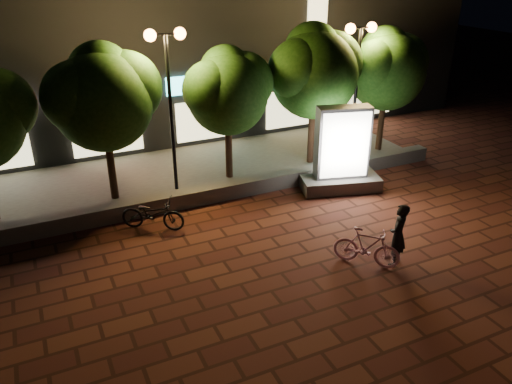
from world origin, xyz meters
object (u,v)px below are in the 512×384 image
street_lamp_right (359,57)px  scooter_parked (153,214)px  scooter_pink (367,247)px  tree_mid (228,88)px  tree_far_right (387,66)px  street_lamp_left (168,70)px  ad_kiosk (341,156)px  tree_right (315,69)px  rider (398,235)px  tree_left (103,94)px

street_lamp_right → scooter_parked: size_ratio=2.69×
scooter_pink → tree_mid: bearing=54.8°
tree_mid → tree_far_right: tree_far_right is taller
tree_far_right → street_lamp_left: bearing=-178.2°
ad_kiosk → scooter_parked: ad_kiosk is taller
street_lamp_left → ad_kiosk: (5.08, -2.10, -2.88)m
tree_right → scooter_parked: size_ratio=2.73×
tree_mid → rider: size_ratio=2.65×
tree_right → ad_kiosk: (-0.27, -2.37, -2.42)m
tree_mid → tree_far_right: 6.50m
tree_left → street_lamp_right: (8.95, -0.26, 0.45)m
street_lamp_left → ad_kiosk: bearing=-22.5°
rider → tree_mid: bearing=-109.7°
tree_far_right → ad_kiosk: (-3.47, -2.37, -2.22)m
tree_right → street_lamp_left: 5.38m
tree_left → scooter_pink: size_ratio=2.89×
scooter_parked → tree_mid: bearing=-21.0°
tree_right → tree_far_right: 3.20m
tree_right → scooter_pink: (-2.27, -6.57, -3.06)m
tree_right → street_lamp_right: 1.70m
tree_mid → street_lamp_left: 2.22m
street_lamp_right → ad_kiosk: size_ratio=1.73×
tree_left → rider: (5.72, -6.88, -2.60)m
tree_right → scooter_pink: 7.59m
tree_right → street_lamp_right: (1.64, -0.26, 0.33)m
street_lamp_left → scooter_parked: street_lamp_left is taller
tree_right → ad_kiosk: size_ratio=1.76×
tree_far_right → rider: bearing=-124.8°
street_lamp_left → scooter_pink: size_ratio=3.07×
scooter_parked → street_lamp_right: bearing=-42.1°
tree_left → tree_right: (7.30, 0.00, 0.12)m
tree_left → rider: bearing=-50.2°
tree_far_right → ad_kiosk: 4.75m
tree_mid → scooter_pink: bearing=-81.0°
tree_far_right → scooter_pink: bearing=-129.8°
scooter_pink → scooter_parked: size_ratio=0.91×
tree_left → street_lamp_left: size_ratio=0.94×
tree_left → tree_far_right: 10.50m
street_lamp_right → tree_mid: bearing=177.0°
tree_mid → street_lamp_right: (4.95, -0.26, 0.68)m
tree_mid → scooter_parked: (-3.41, -2.46, -2.73)m
ad_kiosk → rider: (-1.31, -4.51, -0.30)m
tree_mid → rider: tree_mid is taller
tree_mid → tree_left: bearing=180.0°
scooter_pink → rider: 0.83m
tree_mid → rider: bearing=-75.9°
tree_right → scooter_pink: tree_right is taller
street_lamp_left → rider: size_ratio=3.05×
tree_mid → scooter_pink: (1.04, -6.57, -2.71)m
scooter_parked → tree_left: bearing=46.5°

